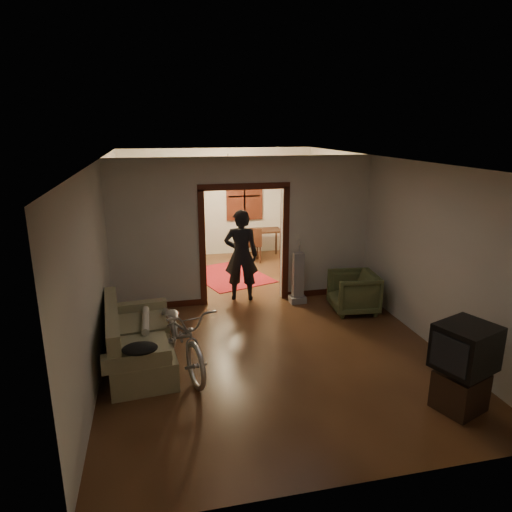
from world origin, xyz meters
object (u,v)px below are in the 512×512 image
object	(u,v)px
sofa	(139,335)
locker	(175,223)
desk	(262,244)
bicycle	(181,334)
armchair	(353,292)
person	(241,255)

from	to	relation	value
sofa	locker	bearing A→B (deg)	75.50
desk	bicycle	bearing A→B (deg)	-117.72
bicycle	armchair	bearing A→B (deg)	8.56
sofa	armchair	distance (m)	3.99
armchair	locker	world-z (taller)	locker
person	locker	world-z (taller)	locker
armchair	locker	bearing A→B (deg)	-136.49
sofa	locker	distance (m)	5.15
sofa	desk	bearing A→B (deg)	53.46
bicycle	desk	distance (m)	5.80
sofa	person	xyz separation A→B (m)	(1.93, 2.20, 0.47)
locker	bicycle	bearing A→B (deg)	-108.06
locker	desk	world-z (taller)	locker
sofa	locker	xyz separation A→B (m)	(0.80, 5.06, 0.57)
bicycle	person	bearing A→B (deg)	47.11
armchair	person	size ratio (longest dim) A/B	0.45
sofa	desk	xyz separation A→B (m)	(3.02, 5.03, -0.07)
bicycle	locker	world-z (taller)	locker
sofa	armchair	world-z (taller)	sofa
bicycle	person	xyz separation A→B (m)	(1.33, 2.44, 0.40)
armchair	desk	world-z (taller)	armchair
locker	person	bearing A→B (deg)	-84.29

